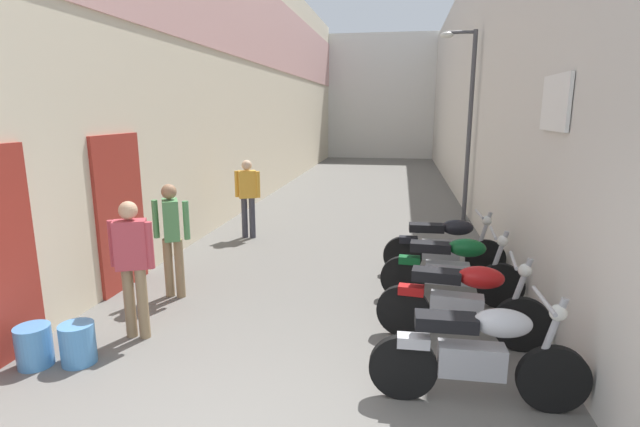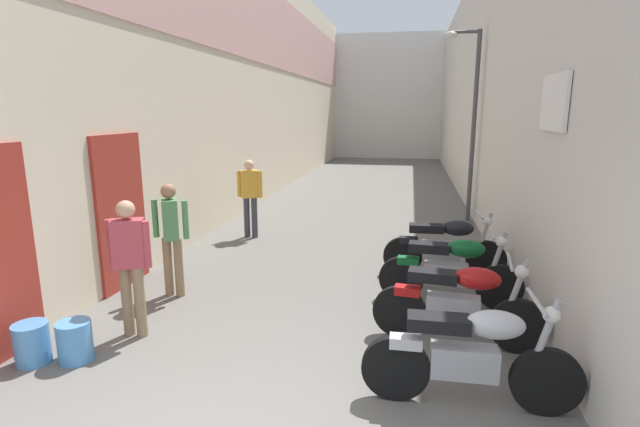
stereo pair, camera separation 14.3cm
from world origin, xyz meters
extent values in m
plane|color=#66635E|center=(0.00, 9.60, 0.00)|extent=(39.20, 39.20, 0.00)
cube|color=beige|center=(-2.98, 11.60, 3.36)|extent=(0.40, 23.20, 6.72)
cube|color=#9E2D23|center=(-2.76, 3.40, 1.10)|extent=(0.06, 1.10, 2.20)
cube|color=#DBA39E|center=(-2.77, 11.60, 4.84)|extent=(0.04, 23.20, 2.15)
cube|color=beige|center=(2.98, 11.60, 3.11)|extent=(0.40, 23.20, 6.22)
cube|color=white|center=(2.75, 3.00, 2.60)|extent=(0.04, 0.90, 0.60)
cube|color=silver|center=(0.00, 24.20, 3.22)|extent=(8.57, 2.00, 6.43)
cylinder|color=black|center=(2.46, 1.29, 0.30)|extent=(0.60, 0.09, 0.60)
cylinder|color=black|center=(1.21, 1.27, 0.30)|extent=(0.60, 0.09, 0.60)
cube|color=#9E9EA3|center=(1.78, 1.28, 0.42)|extent=(0.56, 0.21, 0.28)
ellipsoid|color=#B7B7BC|center=(2.01, 1.28, 0.78)|extent=(0.48, 0.27, 0.24)
cube|color=black|center=(1.55, 1.27, 0.76)|extent=(0.52, 0.23, 0.12)
cylinder|color=#9E9EA3|center=(2.39, 1.29, 0.65)|extent=(0.25, 0.06, 0.77)
cylinder|color=#9E9EA3|center=(2.32, 1.29, 1.00)|extent=(0.04, 0.58, 0.04)
sphere|color=silver|center=(2.44, 1.29, 0.90)|extent=(0.14, 0.14, 0.14)
cube|color=#B7B7BC|center=(1.29, 1.27, 0.56)|extent=(0.28, 0.14, 0.10)
cylinder|color=black|center=(2.45, 2.35, 0.30)|extent=(0.61, 0.15, 0.60)
cylinder|color=black|center=(1.21, 2.49, 0.30)|extent=(0.61, 0.15, 0.60)
cube|color=#9E9EA3|center=(1.78, 2.43, 0.42)|extent=(0.58, 0.26, 0.28)
ellipsoid|color=#AD1414|center=(2.01, 2.40, 0.78)|extent=(0.51, 0.31, 0.24)
cube|color=black|center=(1.56, 2.45, 0.76)|extent=(0.54, 0.28, 0.12)
cylinder|color=#9E9EA3|center=(2.38, 2.36, 0.65)|extent=(0.25, 0.09, 0.77)
cylinder|color=#9E9EA3|center=(2.32, 2.37, 1.00)|extent=(0.10, 0.58, 0.04)
sphere|color=silver|center=(2.43, 2.35, 0.90)|extent=(0.14, 0.14, 0.14)
cube|color=#AD1414|center=(1.29, 2.49, 0.56)|extent=(0.29, 0.17, 0.10)
cylinder|color=black|center=(2.46, 3.50, 0.30)|extent=(0.60, 0.12, 0.60)
cylinder|color=black|center=(1.21, 3.59, 0.30)|extent=(0.60, 0.12, 0.60)
cube|color=#9E9EA3|center=(1.78, 3.55, 0.42)|extent=(0.57, 0.24, 0.28)
ellipsoid|color=#0F5123|center=(2.01, 3.53, 0.78)|extent=(0.50, 0.29, 0.24)
cube|color=black|center=(1.55, 3.57, 0.76)|extent=(0.53, 0.26, 0.12)
cylinder|color=#9E9EA3|center=(2.39, 3.51, 0.65)|extent=(0.25, 0.08, 0.77)
cylinder|color=#9E9EA3|center=(2.32, 3.51, 1.00)|extent=(0.08, 0.58, 0.04)
sphere|color=silver|center=(2.44, 3.50, 0.90)|extent=(0.14, 0.14, 0.14)
cube|color=#0F5123|center=(1.29, 3.59, 0.56)|extent=(0.29, 0.16, 0.10)
cylinder|color=black|center=(2.46, 4.65, 0.30)|extent=(0.60, 0.10, 0.60)
cylinder|color=black|center=(1.21, 4.62, 0.30)|extent=(0.60, 0.10, 0.60)
cube|color=#9E9EA3|center=(1.78, 4.63, 0.42)|extent=(0.56, 0.21, 0.28)
ellipsoid|color=black|center=(2.01, 4.64, 0.78)|extent=(0.49, 0.27, 0.24)
cube|color=black|center=(1.55, 4.63, 0.76)|extent=(0.53, 0.23, 0.12)
cylinder|color=#9E9EA3|center=(2.39, 4.65, 0.65)|extent=(0.25, 0.07, 0.77)
cylinder|color=#9E9EA3|center=(2.32, 4.65, 1.00)|extent=(0.05, 0.58, 0.04)
sphere|color=silver|center=(2.44, 4.65, 0.90)|extent=(0.14, 0.14, 0.14)
cube|color=black|center=(1.29, 4.62, 0.56)|extent=(0.28, 0.15, 0.10)
cylinder|color=#8C7251|center=(-1.82, 1.96, 0.41)|extent=(0.12, 0.12, 0.82)
cylinder|color=#8C7251|center=(-1.66, 1.96, 0.41)|extent=(0.12, 0.12, 0.82)
cube|color=#B23D47|center=(-1.74, 1.96, 1.09)|extent=(0.39, 0.32, 0.54)
sphere|color=tan|center=(-1.74, 1.96, 1.47)|extent=(0.20, 0.20, 0.20)
cylinder|color=#B23D47|center=(-1.96, 1.96, 1.09)|extent=(0.08, 0.08, 0.52)
cylinder|color=#B23D47|center=(-1.52, 1.96, 1.09)|extent=(0.08, 0.08, 0.52)
cylinder|color=#8C7251|center=(-1.96, 3.16, 0.41)|extent=(0.12, 0.12, 0.82)
cylinder|color=#8C7251|center=(-1.80, 3.16, 0.41)|extent=(0.12, 0.12, 0.82)
cube|color=#4C8C51|center=(-1.88, 3.16, 1.09)|extent=(0.34, 0.39, 0.54)
sphere|color=#997051|center=(-1.88, 3.16, 1.47)|extent=(0.20, 0.20, 0.20)
cylinder|color=#4C8C51|center=(-2.10, 3.16, 1.09)|extent=(0.08, 0.08, 0.52)
cylinder|color=#4C8C51|center=(-1.66, 3.16, 1.09)|extent=(0.08, 0.08, 0.52)
cylinder|color=#383842|center=(-1.93, 6.32, 0.41)|extent=(0.12, 0.12, 0.82)
cylinder|color=#383842|center=(-1.77, 6.32, 0.41)|extent=(0.12, 0.12, 0.82)
cube|color=gold|center=(-1.85, 6.32, 1.09)|extent=(0.39, 0.33, 0.54)
sphere|color=#DBB28E|center=(-1.85, 6.32, 1.47)|extent=(0.20, 0.20, 0.20)
cylinder|color=gold|center=(-2.07, 6.32, 1.09)|extent=(0.08, 0.08, 0.52)
cylinder|color=gold|center=(-1.63, 6.32, 1.09)|extent=(0.08, 0.08, 0.52)
cylinder|color=#4C8CCC|center=(-2.43, 1.22, 0.21)|extent=(0.34, 0.34, 0.42)
cylinder|color=#4C8CCC|center=(-2.03, 1.34, 0.21)|extent=(0.34, 0.34, 0.42)
cylinder|color=#47474C|center=(2.63, 8.64, 2.11)|extent=(0.10, 0.10, 4.23)
cylinder|color=#47474C|center=(2.33, 8.64, 4.18)|extent=(0.60, 0.07, 0.07)
ellipsoid|color=silver|center=(2.03, 8.64, 4.13)|extent=(0.28, 0.18, 0.14)
camera|label=1|loc=(1.12, -2.60, 2.52)|focal=26.65mm
camera|label=2|loc=(1.26, -2.58, 2.52)|focal=26.65mm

